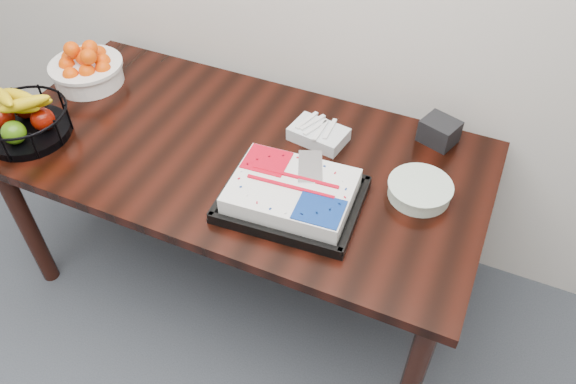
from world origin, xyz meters
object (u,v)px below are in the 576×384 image
at_px(cake_tray, 292,194).
at_px(fruit_basket, 24,120).
at_px(table, 239,168).
at_px(tangerine_bowl, 86,65).
at_px(plate_stack, 420,190).
at_px(napkin_box, 439,131).

bearing_deg(cake_tray, fruit_basket, -175.80).
bearing_deg(fruit_basket, cake_tray, 4.20).
relative_size(table, tangerine_bowl, 6.04).
distance_m(cake_tray, plate_stack, 0.43).
bearing_deg(table, cake_tray, -29.67).
distance_m(plate_stack, napkin_box, 0.31).
bearing_deg(cake_tray, plate_stack, 28.76).
bearing_deg(tangerine_bowl, napkin_box, 8.63).
xyz_separation_m(plate_stack, napkin_box, (-0.01, 0.31, 0.02)).
height_order(table, fruit_basket, fruit_basket).
xyz_separation_m(cake_tray, napkin_box, (0.36, 0.51, 0.00)).
distance_m(tangerine_bowl, plate_stack, 1.43).
height_order(tangerine_bowl, fruit_basket, tangerine_bowl).
distance_m(cake_tray, fruit_basket, 1.04).
bearing_deg(plate_stack, napkin_box, 91.91).
relative_size(table, napkin_box, 14.42).
height_order(cake_tray, plate_stack, cake_tray).
bearing_deg(cake_tray, table, 150.33).
relative_size(tangerine_bowl, fruit_basket, 0.91).
xyz_separation_m(fruit_basket, plate_stack, (1.41, 0.28, -0.05)).
relative_size(cake_tray, plate_stack, 2.20).
bearing_deg(tangerine_bowl, table, -9.99).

